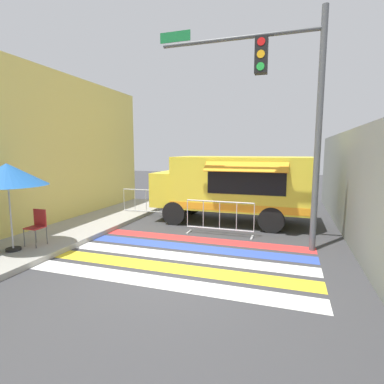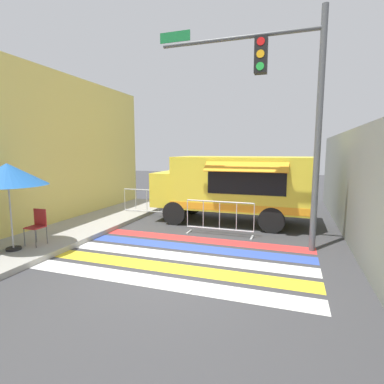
% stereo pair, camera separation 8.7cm
% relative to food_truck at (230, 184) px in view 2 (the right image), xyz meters
% --- Properties ---
extents(ground_plane, '(60.00, 60.00, 0.00)m').
position_rel_food_truck_xyz_m(ground_plane, '(-0.37, -4.93, -1.42)').
color(ground_plane, '#38383A').
extents(concrete_wall_right, '(0.20, 16.00, 3.25)m').
position_rel_food_truck_xyz_m(concrete_wall_right, '(3.80, -1.93, 0.21)').
color(concrete_wall_right, gray).
rests_on(concrete_wall_right, ground_plane).
extents(crosswalk_painted, '(6.40, 3.60, 0.01)m').
position_rel_food_truck_xyz_m(crosswalk_painted, '(-0.37, -4.01, -1.41)').
color(crosswalk_painted, white).
rests_on(crosswalk_painted, ground_plane).
extents(food_truck, '(5.63, 2.63, 2.42)m').
position_rel_food_truck_xyz_m(food_truck, '(0.00, 0.00, 0.00)').
color(food_truck, yellow).
rests_on(food_truck, ground_plane).
extents(traffic_signal_pole, '(4.39, 0.29, 6.12)m').
position_rel_food_truck_xyz_m(traffic_signal_pole, '(1.86, -2.46, 2.69)').
color(traffic_signal_pole, '#515456').
rests_on(traffic_signal_pole, ground_plane).
extents(patio_umbrella, '(1.85, 1.85, 2.19)m').
position_rel_food_truck_xyz_m(patio_umbrella, '(-4.48, -5.27, 0.63)').
color(patio_umbrella, black).
rests_on(patio_umbrella, sidewalk_left).
extents(folding_chair, '(0.40, 0.40, 0.95)m').
position_rel_food_truck_xyz_m(folding_chair, '(-4.26, -4.68, -0.70)').
color(folding_chair, '#4C4C51').
rests_on(folding_chair, sidewalk_left).
extents(barricade_front, '(2.15, 0.44, 1.09)m').
position_rel_food_truck_xyz_m(barricade_front, '(0.03, -1.80, -0.88)').
color(barricade_front, '#B7BABF').
rests_on(barricade_front, ground_plane).
extents(barricade_side, '(2.07, 0.44, 1.09)m').
position_rel_food_truck_xyz_m(barricade_side, '(-3.43, 0.02, -0.88)').
color(barricade_side, '#B7BABF').
rests_on(barricade_side, ground_plane).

